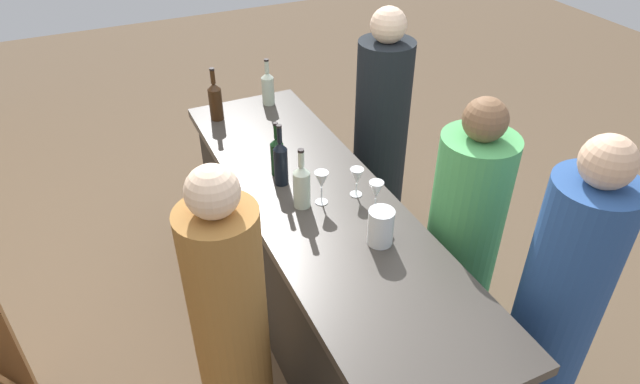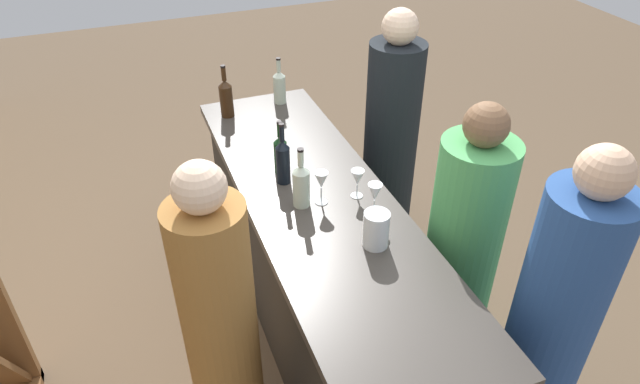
# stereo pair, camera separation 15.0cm
# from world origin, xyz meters

# --- Properties ---
(ground_plane) EXTENTS (12.00, 12.00, 0.00)m
(ground_plane) POSITION_xyz_m (0.00, 0.00, 0.00)
(ground_plane) COLOR brown
(bar_counter) EXTENTS (2.47, 0.70, 0.95)m
(bar_counter) POSITION_xyz_m (0.00, 0.00, 0.48)
(bar_counter) COLOR #2A2723
(bar_counter) RESTS_ON ground
(wine_bottle_leftmost_clear_pale) EXTENTS (0.08, 0.08, 0.31)m
(wine_bottle_leftmost_clear_pale) POSITION_xyz_m (-0.00, 0.10, 1.07)
(wine_bottle_leftmost_clear_pale) COLOR #B7C6B2
(wine_bottle_leftmost_clear_pale) RESTS_ON bar_counter
(wine_bottle_second_left_near_black) EXTENTS (0.07, 0.07, 0.34)m
(wine_bottle_second_left_near_black) POSITION_xyz_m (0.22, 0.12, 1.08)
(wine_bottle_second_left_near_black) COLOR black
(wine_bottle_second_left_near_black) RESTS_ON bar_counter
(wine_bottle_center_dark_green) EXTENTS (0.07, 0.07, 0.30)m
(wine_bottle_center_dark_green) POSITION_xyz_m (0.31, 0.10, 1.07)
(wine_bottle_center_dark_green) COLOR black
(wine_bottle_center_dark_green) RESTS_ON bar_counter
(wine_bottle_second_right_amber_brown) EXTENTS (0.08, 0.08, 0.33)m
(wine_bottle_second_right_amber_brown) POSITION_xyz_m (1.03, 0.22, 1.08)
(wine_bottle_second_right_amber_brown) COLOR #331E0F
(wine_bottle_second_right_amber_brown) RESTS_ON bar_counter
(wine_bottle_rightmost_clear_pale) EXTENTS (0.08, 0.08, 0.30)m
(wine_bottle_rightmost_clear_pale) POSITION_xyz_m (1.10, -0.14, 1.07)
(wine_bottle_rightmost_clear_pale) COLOR #B7C6B2
(wine_bottle_rightmost_clear_pale) RESTS_ON bar_counter
(wine_glass_near_left) EXTENTS (0.07, 0.07, 0.17)m
(wine_glass_near_left) POSITION_xyz_m (-0.20, -0.19, 1.08)
(wine_glass_near_left) COLOR white
(wine_glass_near_left) RESTS_ON bar_counter
(wine_glass_near_center) EXTENTS (0.07, 0.07, 0.15)m
(wine_glass_near_center) POSITION_xyz_m (-0.03, -0.18, 1.06)
(wine_glass_near_center) COLOR white
(wine_glass_near_center) RESTS_ON bar_counter
(wine_glass_near_right) EXTENTS (0.07, 0.07, 0.17)m
(wine_glass_near_right) POSITION_xyz_m (-0.02, -0.00, 1.08)
(wine_glass_near_right) COLOR white
(wine_glass_near_right) RESTS_ON bar_counter
(water_pitcher) EXTENTS (0.12, 0.12, 0.17)m
(water_pitcher) POSITION_xyz_m (-0.39, -0.11, 1.04)
(water_pitcher) COLOR silver
(water_pitcher) RESTS_ON bar_counter
(person_left_guest) EXTENTS (0.41, 0.41, 1.61)m
(person_left_guest) POSITION_xyz_m (0.70, -0.75, 0.75)
(person_left_guest) COLOR black
(person_left_guest) RESTS_ON ground
(person_center_guest) EXTENTS (0.37, 0.37, 1.54)m
(person_center_guest) POSITION_xyz_m (-0.37, -0.60, 0.71)
(person_center_guest) COLOR #4CA559
(person_center_guest) RESTS_ON ground
(person_right_guest) EXTENTS (0.35, 0.35, 1.63)m
(person_right_guest) POSITION_xyz_m (-0.93, -0.67, 0.76)
(person_right_guest) COLOR #284C8C
(person_right_guest) RESTS_ON ground
(person_server_behind) EXTENTS (0.30, 0.30, 1.60)m
(person_server_behind) POSITION_xyz_m (-0.50, 0.62, 0.75)
(person_server_behind) COLOR #9E6B33
(person_server_behind) RESTS_ON ground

